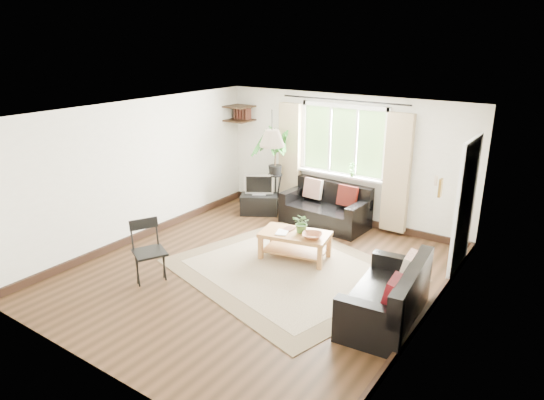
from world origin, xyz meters
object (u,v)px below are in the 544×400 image
Objects in this scene: sofa_right at (385,293)px; coffee_table at (295,246)px; tv_stand at (259,204)px; sofa_back at (325,206)px; palm_stand at (275,171)px; folding_chair at (150,253)px.

sofa_right is 2.05m from coffee_table.
tv_stand is (-1.68, 1.36, -0.02)m from coffee_table.
coffee_table is at bearing -75.65° from sofa_back.
sofa_back is 1.47× the size of coffee_table.
palm_stand is (0.22, 0.24, 0.66)m from tv_stand.
tv_stand is at bearing 141.16° from coffee_table.
tv_stand is (-1.38, -0.18, -0.18)m from sofa_back.
coffee_table is 2.26m from palm_stand.
tv_stand is at bearing -169.29° from sofa_back.
coffee_table is 1.19× the size of folding_chair.
sofa_right reaches higher than coffee_table.
sofa_right is 1.44× the size of coffee_table.
coffee_table reaches higher than tv_stand.
coffee_table is 0.63× the size of palm_stand.
sofa_right is at bearing -24.82° from coffee_table.
sofa_right is 2.13× the size of tv_stand.
folding_chair is (-0.99, -3.38, 0.08)m from sofa_back.
coffee_table is 2.16m from tv_stand.
palm_stand is at bearing -131.79° from sofa_right.
sofa_back is 1.57m from coffee_table.
coffee_table is at bearing -120.13° from sofa_right.
sofa_right is (2.15, -2.39, -0.01)m from sofa_back.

